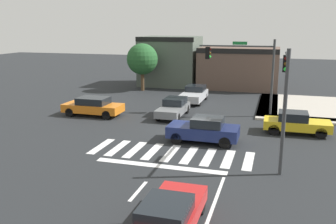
{
  "coord_description": "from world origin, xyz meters",
  "views": [
    {
      "loc": [
        5.35,
        -23.06,
        6.88
      ],
      "look_at": [
        -1.28,
        -0.72,
        1.4
      ],
      "focal_mm": 39.45,
      "sensor_mm": 36.0,
      "label": 1
    }
  ],
  "objects": [
    {
      "name": "bike_detector_marking",
      "position": [
        1.68,
        -9.37,
        0.0
      ],
      "size": [
        0.98,
        0.98,
        0.01
      ],
      "color": "yellow",
      "rests_on": "ground_plane"
    },
    {
      "name": "roadside_tree",
      "position": [
        -8.5,
        14.0,
        3.38
      ],
      "size": [
        3.32,
        3.32,
        5.06
      ],
      "color": "#4C3823",
      "rests_on": "ground_plane"
    },
    {
      "name": "lane_markings",
      "position": [
        1.16,
        -11.43,
        0.0
      ],
      "size": [
        6.8,
        18.75,
        0.01
      ],
      "color": "white",
      "rests_on": "ground_plane"
    },
    {
      "name": "car_silver",
      "position": [
        -1.85,
        9.68,
        0.71
      ],
      "size": [
        1.9,
        4.46,
        1.42
      ],
      "rotation": [
        0.0,
        0.0,
        -1.57
      ],
      "color": "#B7BABF",
      "rests_on": "ground_plane"
    },
    {
      "name": "car_red",
      "position": [
        2.19,
        -12.18,
        0.68
      ],
      "size": [
        1.74,
        4.12,
        1.35
      ],
      "rotation": [
        0.0,
        0.0,
        1.57
      ],
      "color": "red",
      "rests_on": "ground_plane"
    },
    {
      "name": "car_gray",
      "position": [
        -2.14,
        3.72,
        0.7
      ],
      "size": [
        1.73,
        4.26,
        1.38
      ],
      "rotation": [
        0.0,
        0.0,
        -1.57
      ],
      "color": "slate",
      "rests_on": "ground_plane"
    },
    {
      "name": "traffic_signal_southeast",
      "position": [
        5.79,
        -3.79,
        4.05
      ],
      "size": [
        0.32,
        5.69,
        5.9
      ],
      "rotation": [
        0.0,
        0.0,
        1.57
      ],
      "color": "#383A3D",
      "rests_on": "ground_plane"
    },
    {
      "name": "traffic_signal_northeast",
      "position": [
        2.85,
        5.91,
        4.05
      ],
      "size": [
        5.77,
        0.32,
        5.88
      ],
      "rotation": [
        0.0,
        0.0,
        3.14
      ],
      "color": "#383A3D",
      "rests_on": "ground_plane"
    },
    {
      "name": "crosswalk_near",
      "position": [
        0.0,
        -4.5,
        0.0
      ],
      "size": [
        8.95,
        2.83,
        0.01
      ],
      "color": "silver",
      "rests_on": "ground_plane"
    },
    {
      "name": "ground_plane",
      "position": [
        0.0,
        0.0,
        0.0
      ],
      "size": [
        120.0,
        120.0,
        0.0
      ],
      "primitive_type": "plane",
      "color": "#232628"
    },
    {
      "name": "curb_corner_northeast",
      "position": [
        8.49,
        9.42,
        0.07
      ],
      "size": [
        10.0,
        10.6,
        0.15
      ],
      "color": "#B2AA9E",
      "rests_on": "ground_plane"
    },
    {
      "name": "storefront_row",
      "position": [
        -2.61,
        18.77,
        2.55
      ],
      "size": [
        15.52,
        5.68,
        5.64
      ],
      "color": "#4C564C",
      "rests_on": "ground_plane"
    },
    {
      "name": "car_navy",
      "position": [
        1.36,
        -1.98,
        0.77
      ],
      "size": [
        4.21,
        1.88,
        1.54
      ],
      "rotation": [
        0.0,
        0.0,
        3.14
      ],
      "color": "#141E4C",
      "rests_on": "ground_plane"
    },
    {
      "name": "car_yellow",
      "position": [
        6.74,
        1.5,
        0.72
      ],
      "size": [
        4.17,
        1.75,
        1.43
      ],
      "color": "gold",
      "rests_on": "ground_plane"
    },
    {
      "name": "car_orange",
      "position": [
        -8.25,
        2.22,
        0.75
      ],
      "size": [
        4.58,
        1.93,
        1.45
      ],
      "color": "orange",
      "rests_on": "ground_plane"
    }
  ]
}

